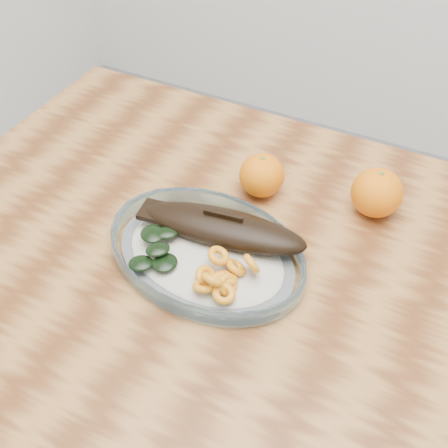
# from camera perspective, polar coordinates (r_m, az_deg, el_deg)

# --- Properties ---
(dining_table) EXTENTS (1.20, 0.80, 0.75)m
(dining_table) POSITION_cam_1_polar(r_m,az_deg,el_deg) (0.89, 4.43, -9.88)
(dining_table) COLOR #5E3316
(dining_table) RESTS_ON ground
(plated_meal) EXTENTS (0.63, 0.63, 0.08)m
(plated_meal) POSITION_cam_1_polar(r_m,az_deg,el_deg) (0.83, -1.76, -2.58)
(plated_meal) COLOR white
(plated_meal) RESTS_ON dining_table
(orange_left) EXTENTS (0.07, 0.07, 0.07)m
(orange_left) POSITION_cam_1_polar(r_m,az_deg,el_deg) (0.93, 3.86, 4.95)
(orange_left) COLOR #E94D04
(orange_left) RESTS_ON dining_table
(orange_right) EXTENTS (0.08, 0.08, 0.08)m
(orange_right) POSITION_cam_1_polar(r_m,az_deg,el_deg) (0.92, 15.26, 3.08)
(orange_right) COLOR #E94D04
(orange_right) RESTS_ON dining_table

